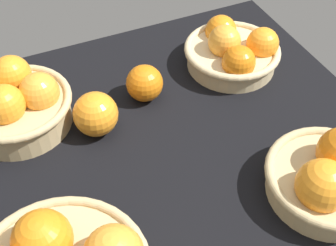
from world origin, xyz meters
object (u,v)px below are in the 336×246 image
basket_far_left (329,177)px  loose_orange_side_gap (145,83)px  basket_near_right (15,103)px  loose_orange_back_gap (96,114)px  basket_near_left (233,51)px

basket_far_left → loose_orange_side_gap: (18.02, -33.61, -0.52)cm
basket_near_right → loose_orange_back_gap: basket_near_right is taller
basket_near_left → basket_near_right: bearing=-1.8°
basket_near_right → basket_far_left: bearing=138.9°
basket_far_left → loose_orange_side_gap: bearing=-61.8°
basket_near_left → loose_orange_back_gap: size_ratio=2.46×
basket_near_left → loose_orange_back_gap: (32.38, 6.67, 0.36)cm
basket_near_left → loose_orange_side_gap: (20.94, 1.84, -0.12)cm
basket_near_left → loose_orange_side_gap: basket_near_left is taller
loose_orange_side_gap → basket_near_left: bearing=-175.0°
basket_near_left → loose_orange_side_gap: 21.03cm
basket_near_right → loose_orange_back_gap: (-12.78, 8.09, -0.67)cm
basket_near_right → loose_orange_back_gap: bearing=147.7°
basket_near_left → loose_orange_side_gap: bearing=5.0°
basket_near_left → loose_orange_side_gap: size_ratio=2.78×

